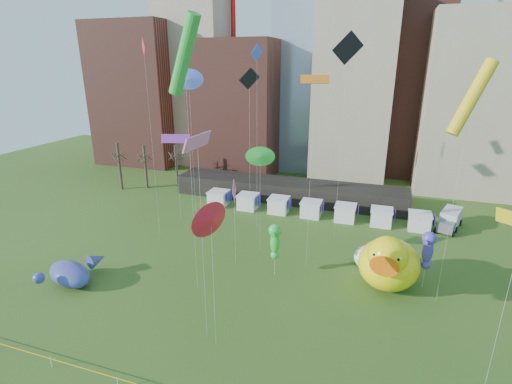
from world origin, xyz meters
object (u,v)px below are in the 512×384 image
(seahorse_purple, at_px, (428,247))
(small_duck, at_px, (368,257))
(whale_inflatable, at_px, (72,272))
(box_truck, at_px, (450,219))
(seahorse_green, at_px, (275,239))
(big_duck, at_px, (389,262))

(seahorse_purple, bearing_deg, small_duck, -177.18)
(small_duck, height_order, seahorse_purple, seahorse_purple)
(seahorse_purple, relative_size, whale_inflatable, 0.85)
(whale_inflatable, xyz_separation_m, box_truck, (39.31, 27.94, 0.10))
(seahorse_green, bearing_deg, small_duck, 23.41)
(small_duck, relative_size, seahorse_purple, 0.66)
(seahorse_green, height_order, seahorse_purple, seahorse_purple)
(big_duck, bearing_deg, small_duck, 129.01)
(big_duck, bearing_deg, whale_inflatable, -155.65)
(seahorse_purple, height_order, whale_inflatable, seahorse_purple)
(box_truck, bearing_deg, small_duck, -105.70)
(seahorse_green, relative_size, box_truck, 0.96)
(whale_inflatable, bearing_deg, small_duck, 43.49)
(seahorse_purple, xyz_separation_m, whale_inflatable, (-34.73, -10.58, -3.39))
(big_duck, xyz_separation_m, seahorse_purple, (3.57, 1.16, 1.65))
(small_duck, bearing_deg, box_truck, 54.92)
(seahorse_green, distance_m, seahorse_purple, 15.28)
(big_duck, height_order, whale_inflatable, big_duck)
(seahorse_green, xyz_separation_m, whale_inflatable, (-19.64, -8.15, -3.14))
(seahorse_green, distance_m, box_truck, 28.07)
(seahorse_green, height_order, box_truck, seahorse_green)
(small_duck, height_order, seahorse_green, seahorse_green)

